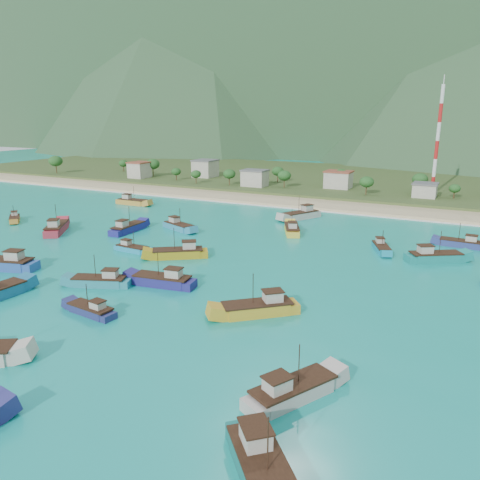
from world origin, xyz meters
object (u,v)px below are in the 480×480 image
at_px(boat_6, 462,244).
at_px(boat_23, 179,227).
at_px(boat_15, 381,248).
at_px(boat_28, 101,282).
at_px(boat_2, 132,202).
at_px(boat_3, 292,392).
at_px(boat_19, 57,229).
at_px(boat_8, 434,257).
at_px(radio_tower, 437,141).
at_px(boat_11, 128,229).
at_px(boat_9, 132,249).
at_px(boat_5, 301,215).
at_px(boat_17, 292,230).
at_px(boat_30, 163,281).
at_px(boat_29, 15,219).
at_px(boat_16, 259,309).
at_px(boat_4, 263,473).
at_px(boat_25, 5,264).
at_px(boat_22, 179,254).
at_px(boat_1, 91,311).

relative_size(boat_6, boat_23, 0.92).
relative_size(boat_6, boat_15, 1.11).
distance_m(boat_15, boat_28, 58.80).
relative_size(boat_2, boat_6, 1.12).
height_order(boat_3, boat_28, boat_3).
xyz_separation_m(boat_3, boat_19, (-78.05, 40.26, 0.17)).
height_order(boat_15, boat_23, boat_23).
distance_m(boat_3, boat_8, 57.96).
relative_size(radio_tower, boat_11, 3.19).
height_order(boat_9, boat_15, boat_15).
distance_m(boat_5, boat_17, 17.10).
bearing_deg(boat_30, boat_5, -11.43).
bearing_deg(boat_6, boat_19, 112.99).
distance_m(boat_8, boat_29, 108.24).
bearing_deg(boat_16, boat_3, 172.84).
height_order(boat_11, boat_16, boat_16).
xyz_separation_m(boat_4, boat_25, (-66.09, 26.70, 0.06)).
bearing_deg(boat_8, boat_15, -136.95).
bearing_deg(boat_29, boat_25, 90.00).
relative_size(boat_2, boat_17, 1.01).
xyz_separation_m(boat_9, boat_22, (11.59, 0.89, 0.34)).
bearing_deg(boat_6, boat_1, 147.93).
bearing_deg(boat_22, boat_19, 49.59).
bearing_deg(boat_8, radio_tower, 153.73).
relative_size(boat_5, boat_17, 1.14).
bearing_deg(boat_23, boat_30, 52.25).
height_order(radio_tower, boat_17, radio_tower).
height_order(boat_8, boat_28, boat_8).
bearing_deg(boat_16, radio_tower, -47.45).
relative_size(boat_6, boat_17, 0.90).
distance_m(boat_8, boat_17, 35.18).
xyz_separation_m(boat_4, boat_5, (-30.70, 94.90, 0.03)).
height_order(boat_11, boat_23, boat_11).
distance_m(boat_9, boat_19, 28.38).
xyz_separation_m(boat_5, boat_30, (-2.98, -61.85, -0.12)).
height_order(radio_tower, boat_1, radio_tower).
height_order(boat_4, boat_29, boat_4).
relative_size(boat_6, boat_28, 0.95).
bearing_deg(boat_22, boat_5, -46.43).
bearing_deg(boat_25, boat_30, -95.72).
xyz_separation_m(boat_11, boat_30, (30.69, -27.41, -0.02)).
xyz_separation_m(boat_1, boat_29, (-64.50, 37.61, -0.02)).
height_order(boat_8, boat_25, boat_25).
bearing_deg(boat_5, radio_tower, -92.89).
height_order(boat_17, boat_28, boat_17).
relative_size(boat_11, boat_28, 1.09).
bearing_deg(boat_23, boat_25, 6.03).
bearing_deg(boat_6, boat_25, 130.27).
height_order(radio_tower, boat_8, radio_tower).
bearing_deg(boat_5, boat_15, 166.52).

